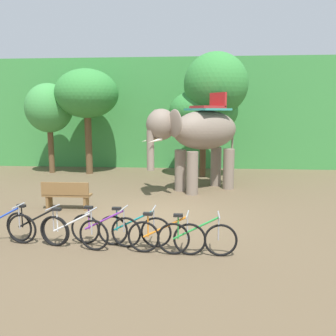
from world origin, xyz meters
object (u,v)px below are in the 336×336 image
tree_center_right (49,109)px  bike_white (73,232)px  bike_black (37,228)px  wooden_bench (67,195)px  bike_teal (134,230)px  bike_green (197,238)px  tree_center (87,94)px  elephant (198,134)px  tree_left (216,85)px  bike_purple (105,229)px  bike_blue (1,227)px  tree_far_right (203,112)px  bike_orange (166,237)px

tree_center_right → bike_white: 11.03m
bike_black → wooden_bench: bike_black is taller
bike_teal → bike_green: bearing=-15.9°
bike_black → bike_teal: size_ratio=0.98×
tree_center → elephant: (5.36, -3.46, -1.68)m
tree_left → bike_black: size_ratio=3.34×
bike_black → wooden_bench: (-0.37, 2.88, 0.09)m
bike_white → wooden_bench: (-1.31, 3.09, 0.09)m
tree_center → tree_left: bearing=-10.0°
tree_left → bike_black: bearing=-118.5°
bike_white → bike_green: (2.75, -0.19, 0.00)m
elephant → bike_purple: elephant is taller
bike_blue → bike_white: 1.80m
tree_far_right → bike_blue: bearing=-118.3°
bike_white → wooden_bench: size_ratio=1.13×
bike_blue → bike_purple: same height
tree_far_right → tree_left: (0.51, -0.71, 1.18)m
tree_center → bike_purple: bearing=-71.0°
tree_left → bike_purple: size_ratio=3.31×
bike_teal → bike_orange: (0.76, -0.37, 0.00)m
tree_center → tree_left: (6.11, -1.07, 0.33)m
bike_white → bike_purple: bearing=18.0°
bike_blue → elephant: bearing=52.0°
tree_center → bike_black: bearing=-80.2°
bike_white → bike_purple: same height
tree_center → bike_teal: 10.70m
tree_center_right → elephant: bearing=-26.0°
tree_left → bike_teal: bearing=-105.1°
bike_blue → tree_center_right: bearing=106.1°
tree_far_right → bike_purple: tree_far_right is taller
bike_black → bike_teal: bearing=0.2°
tree_center_right → tree_far_right: size_ratio=1.08×
bike_blue → wooden_bench: (0.48, 2.88, 0.09)m
elephant → bike_blue: elephant is taller
tree_far_right → bike_orange: size_ratio=2.41×
bike_white → tree_far_right: bearing=71.6°
bike_orange → bike_green: same height
tree_far_right → elephant: size_ratio=1.05×
bike_orange → tree_left: bearing=80.3°
tree_center_right → bike_white: tree_center_right is taller
tree_center → bike_green: size_ratio=2.98×
tree_left → bike_teal: (-2.23, -8.27, -3.83)m
tree_center → bike_green: 11.63m
tree_center → bike_black: size_ratio=3.03×
bike_purple → bike_teal: same height
bike_blue → bike_purple: size_ratio=1.01×
tree_far_right → bike_green: 9.75m
tree_center → bike_orange: tree_center is taller
elephant → bike_orange: size_ratio=2.29×
bike_black → bike_green: size_ratio=0.98×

